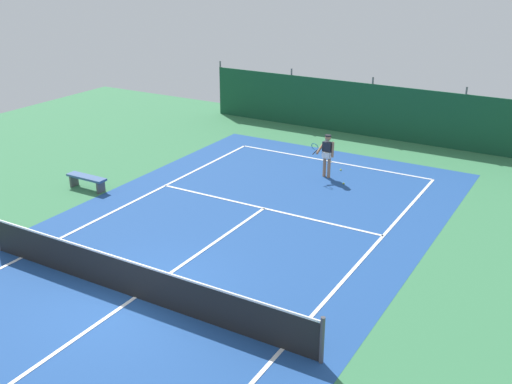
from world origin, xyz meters
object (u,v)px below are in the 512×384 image
object	(u,v)px
tennis_ball_near_player	(341,170)
parked_car	(382,107)
tennis_player	(327,153)
courtside_bench	(87,179)
tennis_net	(134,279)
tennis_ball_midcourt	(344,183)

from	to	relation	value
tennis_ball_near_player	parked_car	distance (m)	7.43
tennis_player	courtside_bench	bearing A→B (deg)	48.29
tennis_net	tennis_ball_near_player	distance (m)	11.15
tennis_net	courtside_bench	bearing A→B (deg)	143.06
tennis_net	courtside_bench	world-z (taller)	tennis_net
tennis_ball_near_player	courtside_bench	xyz separation A→B (m)	(-7.05, -6.37, 0.34)
tennis_ball_near_player	tennis_ball_midcourt	distance (m)	1.47
parked_car	courtside_bench	xyz separation A→B (m)	(-6.07, -13.69, -0.46)
tennis_player	courtside_bench	world-z (taller)	tennis_player
tennis_net	tennis_ball_near_player	xyz separation A→B (m)	(0.74, 11.11, -0.48)
courtside_bench	tennis_player	bearing A→B (deg)	38.41
parked_car	courtside_bench	world-z (taller)	parked_car
tennis_net	parked_car	distance (m)	18.44
parked_car	tennis_net	bearing A→B (deg)	91.87
tennis_player	tennis_ball_midcourt	size ratio (longest dim) A/B	24.85
tennis_player	tennis_ball_near_player	xyz separation A→B (m)	(0.20, 0.94, -0.93)
tennis_player	tennis_ball_near_player	distance (m)	1.34
tennis_player	parked_car	distance (m)	8.30
tennis_net	courtside_bench	size ratio (longest dim) A/B	6.33
tennis_ball_near_player	parked_car	bearing A→B (deg)	97.61
tennis_ball_midcourt	courtside_bench	world-z (taller)	courtside_bench
tennis_net	tennis_ball_near_player	bearing A→B (deg)	86.19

